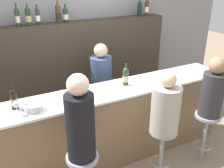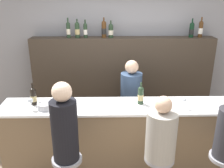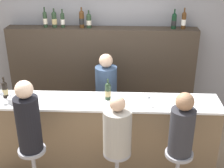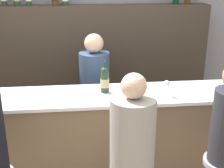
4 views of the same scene
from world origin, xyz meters
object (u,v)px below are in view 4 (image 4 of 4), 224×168
object	(u,v)px
wine_bottle_counter_1	(105,79)
wine_glass_1	(167,85)
guest_seated_middle	(133,129)
bartender	(95,104)

from	to	relation	value
wine_bottle_counter_1	wine_glass_1	bearing A→B (deg)	-15.30
guest_seated_middle	wine_glass_1	bearing A→B (deg)	53.56
guest_seated_middle	bartender	distance (m)	1.37
wine_bottle_counter_1	bartender	size ratio (longest dim) A/B	0.20
wine_bottle_counter_1	bartender	xyz separation A→B (m)	(-0.06, 0.63, -0.51)
wine_bottle_counter_1	guest_seated_middle	size ratio (longest dim) A/B	0.40
wine_bottle_counter_1	wine_glass_1	world-z (taller)	wine_bottle_counter_1
wine_bottle_counter_1	bartender	bearing A→B (deg)	95.69
wine_glass_1	bartender	bearing A→B (deg)	127.52
wine_glass_1	guest_seated_middle	bearing A→B (deg)	-126.44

